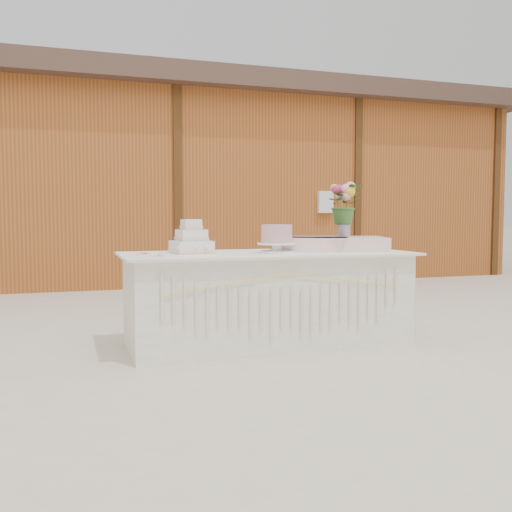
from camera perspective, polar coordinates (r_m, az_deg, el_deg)
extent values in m
plane|color=beige|center=(4.85, 1.13, -8.76)|extent=(80.00, 80.00, 0.00)
cube|color=#A14D21|center=(10.58, -9.84, 6.27)|extent=(12.00, 4.00, 3.00)
cube|color=#442F26|center=(10.78, -9.95, 15.07)|extent=(12.60, 4.60, 0.30)
cube|color=white|center=(4.78, 1.14, -4.37)|extent=(2.28, 0.88, 0.75)
cube|color=white|center=(4.74, 1.14, 0.24)|extent=(2.40, 1.00, 0.02)
cube|color=white|center=(4.66, -6.48, 0.90)|extent=(0.33, 0.33, 0.10)
cube|color=#FFC7A1|center=(4.66, -6.47, 0.53)|extent=(0.34, 0.34, 0.02)
cube|color=white|center=(4.66, -6.48, 2.08)|extent=(0.24, 0.24, 0.09)
cube|color=#FFC7A1|center=(4.66, -6.48, 1.77)|extent=(0.25, 0.25, 0.02)
cube|color=white|center=(4.66, -6.49, 3.16)|extent=(0.15, 0.15, 0.08)
cube|color=#FFC7A1|center=(4.66, -6.49, 2.90)|extent=(0.17, 0.17, 0.02)
cylinder|color=white|center=(4.68, 2.09, 0.42)|extent=(0.28, 0.28, 0.02)
cylinder|color=white|center=(4.68, 2.09, 0.84)|extent=(0.08, 0.08, 0.05)
cylinder|color=white|center=(4.68, 2.09, 1.24)|extent=(0.32, 0.32, 0.01)
cylinder|color=#E6A6A6|center=(4.68, 2.09, 2.24)|extent=(0.25, 0.25, 0.15)
cube|color=#FACDC9|center=(5.03, 7.36, 1.23)|extent=(1.08, 0.82, 0.12)
cylinder|color=#BABABF|center=(5.12, 8.77, 2.81)|extent=(0.11, 0.11, 0.16)
imported|color=#3A6729|center=(5.12, 8.80, 5.65)|extent=(0.36, 0.33, 0.35)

